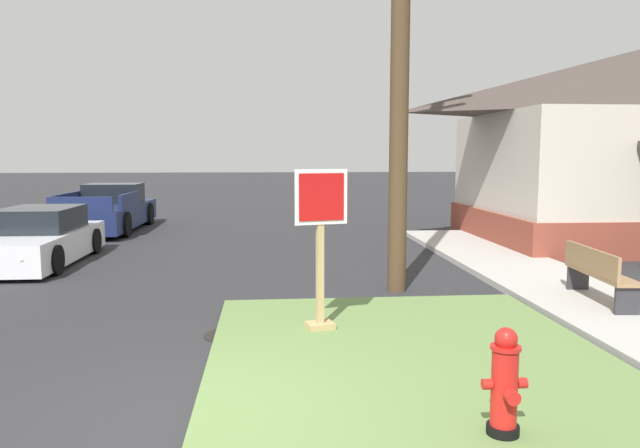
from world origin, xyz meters
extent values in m
plane|color=#2B2B2D|center=(0.00, 0.00, 0.00)|extent=(160.00, 160.00, 0.00)
cube|color=#668447|center=(2.52, 1.43, 0.04)|extent=(4.74, 5.81, 0.08)
cube|color=#B2AFA8|center=(6.10, 5.14, 0.06)|extent=(2.20, 14.85, 0.12)
cylinder|color=black|center=(2.82, -0.56, 0.12)|extent=(0.28, 0.27, 0.08)
cylinder|color=red|center=(2.82, -0.56, 0.49)|extent=(0.22, 0.22, 0.66)
cylinder|color=red|center=(2.82, -0.56, 0.83)|extent=(0.25, 0.25, 0.03)
sphere|color=red|center=(2.82, -0.56, 0.91)|extent=(0.19, 0.19, 0.19)
cube|color=red|center=(2.82, -0.56, 0.98)|extent=(0.04, 0.04, 0.04)
cylinder|color=red|center=(2.67, -0.56, 0.52)|extent=(0.08, 0.09, 0.09)
cylinder|color=red|center=(2.97, -0.56, 0.52)|extent=(0.08, 0.09, 0.09)
cylinder|color=red|center=(2.82, -0.72, 0.47)|extent=(0.12, 0.09, 0.12)
cube|color=tan|center=(1.55, 2.65, 1.13)|extent=(0.11, 0.11, 2.10)
cube|color=tan|center=(1.55, 2.65, 0.12)|extent=(0.42, 0.36, 0.08)
cube|color=white|center=(1.57, 2.60, 1.88)|extent=(0.71, 0.20, 0.73)
cube|color=red|center=(1.57, 2.59, 1.88)|extent=(0.61, 0.17, 0.62)
cylinder|color=black|center=(0.34, 2.67, 0.01)|extent=(0.70, 0.70, 0.02)
cube|color=silver|center=(-4.27, 8.45, 0.41)|extent=(1.76, 4.39, 0.64)
cube|color=black|center=(-4.27, 8.67, 0.97)|extent=(1.51, 2.02, 0.56)
cylinder|color=black|center=(-3.46, 7.09, 0.31)|extent=(0.22, 0.62, 0.62)
cylinder|color=black|center=(-3.45, 9.80, 0.31)|extent=(0.22, 0.62, 0.62)
cylinder|color=black|center=(-5.09, 9.81, 0.31)|extent=(0.22, 0.62, 0.62)
sphere|color=white|center=(-3.76, 6.31, 0.47)|extent=(0.14, 0.14, 0.14)
sphere|color=red|center=(-3.74, 10.60, 0.47)|extent=(0.12, 0.12, 0.12)
sphere|color=red|center=(-4.79, 10.60, 0.47)|extent=(0.12, 0.12, 0.12)
cube|color=#19234C|center=(-4.27, 14.36, 0.50)|extent=(2.04, 5.52, 0.68)
cube|color=black|center=(-4.26, 15.13, 1.14)|extent=(1.75, 1.45, 0.68)
cube|color=#19234C|center=(-5.21, 13.42, 1.06)|extent=(0.13, 2.31, 0.44)
cube|color=#19234C|center=(-3.35, 13.39, 1.06)|extent=(0.13, 2.31, 0.44)
cube|color=#19234C|center=(-4.31, 11.67, 1.06)|extent=(1.77, 0.13, 0.44)
cylinder|color=black|center=(-5.17, 16.02, 0.38)|extent=(0.27, 0.76, 0.76)
cylinder|color=black|center=(-3.32, 16.00, 0.38)|extent=(0.27, 0.76, 0.76)
cylinder|color=black|center=(-5.22, 12.73, 0.38)|extent=(0.27, 0.76, 0.76)
cylinder|color=black|center=(-3.37, 12.70, 0.38)|extent=(0.27, 0.76, 0.76)
cube|color=#93704C|center=(6.11, 3.61, 0.56)|extent=(0.55, 1.82, 0.06)
cube|color=#93704C|center=(5.93, 3.63, 0.78)|extent=(0.20, 1.80, 0.38)
cube|color=#2D2D33|center=(6.04, 2.80, 0.33)|extent=(0.36, 0.09, 0.41)
cube|color=#2D2D33|center=(6.18, 4.43, 0.33)|extent=(0.36, 0.09, 0.41)
camera|label=1|loc=(0.86, -5.19, 2.42)|focal=33.34mm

